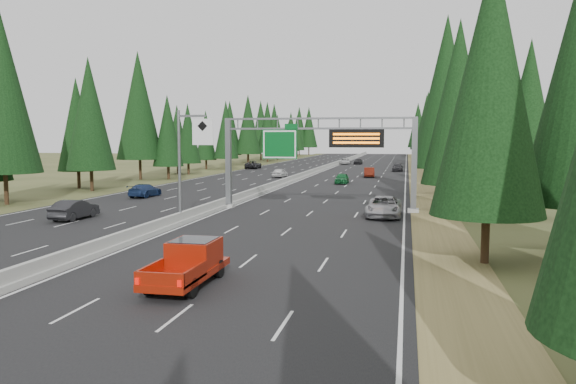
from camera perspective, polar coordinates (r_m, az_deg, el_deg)
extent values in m
cube|color=black|center=(93.37, 2.31, 1.73)|extent=(32.00, 260.00, 0.08)
cube|color=olive|center=(92.09, 13.30, 1.53)|extent=(3.60, 260.00, 0.06)
cube|color=#3B4721|center=(97.93, -8.02, 1.85)|extent=(3.60, 260.00, 0.06)
cube|color=gray|center=(93.36, 2.31, 1.84)|extent=(0.70, 260.00, 0.30)
cube|color=gray|center=(93.33, 2.31, 2.09)|extent=(0.30, 260.00, 0.60)
cube|color=slate|center=(49.32, -6.07, 2.94)|extent=(0.45, 0.45, 7.80)
cube|color=gray|center=(49.63, -6.02, -1.39)|extent=(0.90, 0.90, 0.30)
cube|color=slate|center=(46.91, 12.70, 2.71)|extent=(0.45, 0.45, 7.80)
cube|color=gray|center=(47.24, 12.60, -1.84)|extent=(0.90, 0.90, 0.30)
cube|color=slate|center=(47.45, 3.10, 7.48)|extent=(15.85, 0.35, 0.16)
cube|color=slate|center=(47.43, 3.10, 6.46)|extent=(15.85, 0.35, 0.16)
cube|color=#054C19|center=(47.80, -0.85, 4.87)|extent=(3.00, 0.10, 2.50)
cube|color=silver|center=(47.74, -0.87, 4.87)|extent=(2.85, 0.02, 2.35)
cube|color=#054C19|center=(47.59, 0.33, 6.67)|extent=(1.10, 0.10, 0.45)
cube|color=black|center=(46.74, 6.96, 5.43)|extent=(4.50, 0.40, 1.50)
cube|color=orange|center=(46.52, 6.94, 5.86)|extent=(3.80, 0.02, 0.18)
cube|color=orange|center=(46.52, 6.94, 5.43)|extent=(3.80, 0.02, 0.18)
cube|color=orange|center=(46.52, 6.93, 5.00)|extent=(3.80, 0.02, 0.18)
cylinder|color=slate|center=(40.07, -10.97, 2.43)|extent=(0.20, 0.20, 8.00)
cube|color=gray|center=(40.46, -10.87, -3.09)|extent=(0.50, 0.50, 0.20)
cube|color=slate|center=(39.67, -9.72, 7.63)|extent=(2.00, 0.15, 0.15)
cube|color=silver|center=(39.24, -8.67, 6.06)|extent=(1.50, 0.06, 1.80)
cylinder|color=black|center=(29.10, 19.40, -4.60)|extent=(0.40, 0.40, 2.41)
cone|color=black|center=(28.79, 19.88, 10.30)|extent=(5.41, 5.41, 12.63)
cylinder|color=black|center=(46.95, 16.67, -0.74)|extent=(0.40, 0.40, 2.48)
cone|color=black|center=(46.78, 16.93, 8.73)|extent=(5.58, 5.58, 13.01)
cylinder|color=black|center=(47.05, 22.96, -1.12)|extent=(0.40, 0.40, 2.19)
cone|color=black|center=(46.81, 23.27, 7.22)|extent=(4.92, 4.92, 11.47)
cylinder|color=black|center=(61.56, 15.54, 0.97)|extent=(0.40, 0.40, 3.02)
cone|color=black|center=(61.58, 15.77, 9.77)|extent=(6.80, 6.80, 15.88)
cylinder|color=black|center=(63.26, 19.55, 0.63)|extent=(0.40, 0.40, 2.28)
cone|color=black|center=(63.09, 19.75, 7.08)|extent=(5.13, 5.13, 11.96)
cylinder|color=black|center=(77.64, 15.43, 1.52)|extent=(0.40, 0.40, 2.10)
cone|color=black|center=(77.49, 15.55, 6.37)|extent=(4.72, 4.72, 11.02)
cylinder|color=black|center=(77.47, 18.27, 1.72)|extent=(0.40, 0.40, 2.88)
cone|color=black|center=(77.45, 18.47, 8.38)|extent=(6.48, 6.48, 15.12)
cylinder|color=black|center=(93.81, 14.83, 2.12)|extent=(0.40, 0.40, 1.89)
cone|color=black|center=(93.66, 14.92, 5.73)|extent=(4.25, 4.25, 9.92)
cylinder|color=black|center=(91.30, 17.31, 1.95)|extent=(0.40, 0.40, 1.82)
cone|color=black|center=(91.15, 17.41, 5.51)|extent=(4.09, 4.09, 9.55)
cylinder|color=black|center=(105.88, 14.78, 2.71)|extent=(0.40, 0.40, 2.73)
cone|color=black|center=(105.83, 14.89, 7.33)|extent=(6.14, 6.14, 14.33)
cylinder|color=black|center=(108.97, 16.90, 2.65)|extent=(0.40, 0.40, 2.43)
cone|color=black|center=(108.89, 17.01, 6.64)|extent=(5.46, 5.46, 12.74)
cylinder|color=black|center=(124.48, 13.91, 3.09)|extent=(0.40, 0.40, 2.58)
cone|color=black|center=(124.42, 14.00, 6.80)|extent=(5.81, 5.81, 13.55)
cylinder|color=black|center=(122.22, 15.93, 2.99)|extent=(0.40, 0.40, 2.57)
cone|color=black|center=(122.17, 16.02, 6.76)|extent=(5.79, 5.79, 13.50)
cylinder|color=black|center=(138.34, 13.78, 3.32)|extent=(0.40, 0.40, 2.61)
cone|color=black|center=(138.29, 13.86, 6.70)|extent=(5.88, 5.88, 13.72)
cylinder|color=black|center=(138.93, 15.81, 3.34)|extent=(0.40, 0.40, 2.93)
cone|color=black|center=(138.92, 15.91, 7.11)|extent=(6.58, 6.58, 15.36)
cylinder|color=black|center=(152.62, 13.85, 3.40)|extent=(0.40, 0.40, 2.04)
cone|color=black|center=(152.54, 13.90, 5.79)|extent=(4.59, 4.59, 10.72)
cylinder|color=black|center=(154.38, 15.11, 3.41)|extent=(0.40, 0.40, 2.15)
cone|color=black|center=(154.31, 15.17, 5.91)|extent=(4.85, 4.85, 11.31)
cylinder|color=black|center=(170.06, 13.78, 3.76)|extent=(0.40, 0.40, 3.01)
cone|color=black|center=(170.06, 13.86, 6.93)|extent=(6.78, 6.78, 15.83)
cylinder|color=black|center=(169.37, 15.11, 3.51)|extent=(0.40, 0.40, 1.78)
cone|color=black|center=(169.29, 15.16, 5.39)|extent=(4.00, 4.00, 9.33)
cylinder|color=black|center=(187.64, 13.15, 3.85)|extent=(0.40, 0.40, 2.53)
cone|color=black|center=(187.60, 13.20, 6.26)|extent=(5.69, 5.69, 13.28)
cylinder|color=black|center=(186.40, 14.58, 3.80)|extent=(0.40, 0.40, 2.48)
cone|color=black|center=(186.35, 14.63, 6.18)|extent=(5.58, 5.58, 13.01)
cylinder|color=black|center=(202.35, 12.99, 4.02)|extent=(0.40, 0.40, 2.97)
cone|color=black|center=(202.35, 13.05, 6.65)|extent=(6.68, 6.68, 15.59)
cylinder|color=black|center=(201.61, 14.60, 3.95)|extent=(0.40, 0.40, 2.78)
cone|color=black|center=(201.59, 14.66, 6.42)|extent=(6.26, 6.26, 14.60)
cylinder|color=black|center=(58.22, -26.71, 0.29)|extent=(0.40, 0.40, 2.94)
cone|color=black|center=(58.21, -27.11, 9.35)|extent=(6.62, 6.62, 15.45)
cylinder|color=black|center=(69.26, -19.31, 1.11)|extent=(0.40, 0.40, 2.48)
cone|color=black|center=(69.15, -19.52, 7.52)|extent=(5.57, 5.57, 13.00)
cylinder|color=black|center=(73.65, -20.47, 1.19)|extent=(0.40, 0.40, 2.16)
cone|color=black|center=(73.49, -20.65, 6.45)|extent=(4.86, 4.86, 11.34)
cylinder|color=black|center=(85.42, -12.05, 1.91)|extent=(0.40, 0.40, 2.01)
cone|color=black|center=(85.27, -12.13, 6.14)|extent=(4.53, 4.53, 10.57)
cylinder|color=black|center=(86.68, -14.77, 2.24)|extent=(0.40, 0.40, 3.03)
cone|color=black|center=(86.69, -14.93, 8.49)|extent=(6.81, 6.81, 15.89)
cylinder|color=black|center=(97.19, -10.07, 2.34)|extent=(0.40, 0.40, 1.93)
cone|color=black|center=(97.06, -10.13, 5.89)|extent=(4.34, 4.34, 10.12)
cylinder|color=black|center=(99.79, -11.12, 2.40)|extent=(0.40, 0.40, 1.91)
cone|color=black|center=(99.66, -11.18, 5.83)|extent=(4.31, 4.31, 10.05)
cylinder|color=black|center=(111.43, -6.28, 2.85)|extent=(0.40, 0.40, 2.17)
cone|color=black|center=(111.33, -6.32, 6.33)|extent=(4.88, 4.88, 11.38)
cylinder|color=black|center=(113.42, -8.30, 2.79)|extent=(0.40, 0.40, 1.87)
cone|color=black|center=(113.30, -8.34, 5.75)|extent=(4.21, 4.21, 9.82)
cylinder|color=black|center=(129.12, -4.05, 3.31)|extent=(0.40, 0.40, 2.57)
cone|color=black|center=(129.07, -4.08, 6.88)|extent=(5.78, 5.78, 13.50)
cylinder|color=black|center=(129.97, -5.89, 3.26)|extent=(0.40, 0.40, 2.36)
cone|color=black|center=(129.89, -5.92, 6.51)|extent=(5.31, 5.31, 12.38)
cylinder|color=black|center=(144.58, -2.09, 3.53)|extent=(0.40, 0.40, 2.48)
cone|color=black|center=(144.53, -2.10, 6.60)|extent=(5.57, 5.57, 13.00)
cylinder|color=black|center=(144.26, -4.10, 3.56)|extent=(0.40, 0.40, 2.67)
cone|color=black|center=(144.23, -4.13, 6.88)|extent=(6.02, 6.02, 14.04)
cylinder|color=black|center=(156.46, -1.06, 3.60)|extent=(0.40, 0.40, 2.04)
cone|color=black|center=(156.38, -1.07, 5.93)|extent=(4.59, 4.59, 10.70)
cylinder|color=black|center=(159.68, -2.77, 3.75)|extent=(0.40, 0.40, 2.70)
cone|color=black|center=(159.65, -2.78, 6.78)|extent=(6.06, 6.06, 14.15)
cylinder|color=black|center=(172.26, 0.30, 3.81)|extent=(0.40, 0.40, 2.27)
cone|color=black|center=(172.20, 0.30, 6.18)|extent=(5.11, 5.11, 11.93)
cylinder|color=black|center=(173.74, -1.40, 3.90)|extent=(0.40, 0.40, 2.69)
cone|color=black|center=(173.71, -1.40, 6.67)|extent=(6.05, 6.05, 14.12)
cylinder|color=black|center=(187.13, 0.93, 3.93)|extent=(0.40, 0.40, 2.20)
cone|color=black|center=(187.07, 0.93, 6.04)|extent=(4.95, 4.95, 11.56)
cylinder|color=black|center=(191.39, 0.05, 3.92)|extent=(0.40, 0.40, 1.89)
cone|color=black|center=(191.32, 0.05, 5.70)|extent=(4.26, 4.26, 9.95)
cylinder|color=black|center=(206.19, 2.13, 4.16)|extent=(0.40, 0.40, 2.82)
cone|color=black|center=(206.18, 2.14, 6.61)|extent=(6.35, 6.35, 14.81)
cylinder|color=black|center=(206.09, 1.14, 4.16)|extent=(0.40, 0.40, 2.83)
cone|color=black|center=(206.07, 1.15, 6.62)|extent=(6.37, 6.37, 14.85)
imported|color=#A3A2A6|center=(44.02, 9.73, -1.48)|extent=(2.70, 5.71, 1.57)
cylinder|color=black|center=(22.59, -13.82, -9.22)|extent=(0.29, 0.78, 0.78)
cylinder|color=black|center=(21.94, -9.85, -9.58)|extent=(0.29, 0.78, 0.78)
cylinder|color=black|center=(25.45, -10.64, -7.49)|extent=(0.29, 0.78, 0.78)
cylinder|color=black|center=(24.87, -7.07, -7.74)|extent=(0.29, 0.78, 0.78)
cube|color=#9F1C09|center=(23.70, -10.24, -8.09)|extent=(1.95, 5.47, 0.29)
cube|color=#9F1C09|center=(24.35, -9.48, -6.06)|extent=(1.86, 2.15, 1.07)
cube|color=black|center=(24.29, -9.49, -5.38)|extent=(1.66, 1.86, 0.54)
cube|color=#9F1C09|center=(22.69, -13.85, -7.88)|extent=(0.10, 2.34, 0.59)
cube|color=#9F1C09|center=(21.96, -9.44, -8.24)|extent=(0.10, 2.34, 0.59)
cube|color=#9F1C09|center=(21.27, -12.96, -8.76)|extent=(1.95, 0.10, 0.59)
imported|color=#16642E|center=(75.53, 5.50, 1.40)|extent=(1.75, 4.23, 1.43)
imported|color=#5B180D|center=(88.84, 8.25, 2.00)|extent=(1.94, 4.68, 1.51)
imported|color=black|center=(105.29, 11.06, 2.46)|extent=(2.06, 4.82, 1.39)
imported|color=#BABABA|center=(131.96, 5.82, 3.12)|extent=(2.47, 5.09, 1.40)
imported|color=black|center=(132.20, 7.14, 3.11)|extent=(1.97, 4.15, 1.37)
imported|color=black|center=(45.00, -20.87, -1.67)|extent=(1.59, 4.51, 1.48)
imported|color=navy|center=(60.05, -14.33, 0.17)|extent=(2.04, 4.73, 1.36)
imported|color=silver|center=(87.39, -0.82, 1.97)|extent=(1.96, 4.28, 1.42)
imported|color=black|center=(112.76, -3.55, 2.78)|extent=(2.84, 5.66, 1.54)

